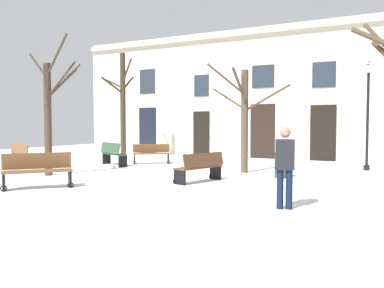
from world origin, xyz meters
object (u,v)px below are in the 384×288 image
tree_left_of_center (244,116)px  bench_back_to_back_left (38,170)px  streetlamp (368,104)px  bench_near_lamp (113,153)px  bench_facing_shops (23,154)px  bench_near_center_tree (151,154)px  person_by_shop_door (285,164)px  litter_bin (281,165)px  tree_center (123,103)px  bench_far_corner (200,167)px  tree_near_facade (49,111)px

tree_left_of_center → bench_back_to_back_left: size_ratio=2.27×
streetlamp → bench_near_lamp: streetlamp is taller
tree_left_of_center → bench_facing_shops: 9.42m
tree_left_of_center → streetlamp: size_ratio=0.95×
bench_facing_shops → bench_near_center_tree: size_ratio=1.12×
person_by_shop_door → litter_bin: bearing=-90.5°
bench_near_center_tree → person_by_shop_door: 10.07m
tree_center → bench_far_corner: 9.05m
bench_facing_shops → bench_near_lamp: bearing=-138.0°
tree_left_of_center → tree_near_facade: (-5.43, -3.82, 0.13)m
streetlamp → bench_back_to_back_left: (-7.36, -8.83, -1.98)m
bench_back_to_back_left → bench_far_corner: 4.56m
tree_center → person_by_shop_door: size_ratio=3.06×
litter_bin → bench_back_to_back_left: 7.36m
tree_left_of_center → bench_facing_shops: (-9.10, -1.90, -1.57)m
person_by_shop_door → bench_near_center_tree: bearing=-57.8°
tree_center → bench_back_to_back_left: (3.67, -8.41, -2.24)m
tree_center → bench_facing_shops: bearing=-112.4°
tree_left_of_center → streetlamp: bearing=37.9°
streetlamp → bench_near_center_tree: 8.86m
tree_left_of_center → bench_near_center_tree: (-4.69, 1.12, -1.58)m
tree_left_of_center → person_by_shop_door: bearing=-60.9°
tree_near_facade → bench_facing_shops: tree_near_facade is taller
tree_center → bench_far_corner: size_ratio=2.87×
bench_back_to_back_left → streetlamp: bearing=-0.4°
bench_far_corner → person_by_shop_door: bearing=66.6°
tree_left_of_center → bench_facing_shops: tree_left_of_center is taller
bench_near_center_tree → streetlamp: bearing=-25.4°
litter_bin → bench_near_center_tree: size_ratio=0.53×
bench_facing_shops → streetlamp: bearing=-142.7°
tree_center → bench_near_center_tree: size_ratio=3.37×
tree_left_of_center → bench_facing_shops: size_ratio=2.25×
bench_near_lamp → tree_left_of_center: bearing=-151.0°
bench_facing_shops → bench_back_to_back_left: size_ratio=1.01×
streetlamp → bench_facing_shops: streetlamp is taller
tree_near_facade → bench_near_center_tree: tree_near_facade is taller
tree_center → bench_far_corner: (6.98, -5.28, -2.28)m
tree_left_of_center → bench_near_lamp: 5.86m
tree_center → streetlamp: bearing=2.2°
bench_near_lamp → bench_far_corner: (5.35, -2.52, -0.05)m
bench_facing_shops → bench_far_corner: bearing=-169.1°
tree_near_facade → streetlamp: bearing=36.3°
bench_back_to_back_left → person_by_shop_door: (6.60, 0.53, 0.44)m
tree_center → bench_facing_shops: 5.27m
tree_center → litter_bin: bearing=-19.7°
bench_facing_shops → litter_bin: bearing=-156.7°
tree_center → streetlamp: (11.03, 0.43, -0.26)m
person_by_shop_door → tree_center: bearing=-54.9°
bench_near_lamp → bench_far_corner: bench_near_lamp is taller
tree_left_of_center → tree_center: bearing=161.1°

